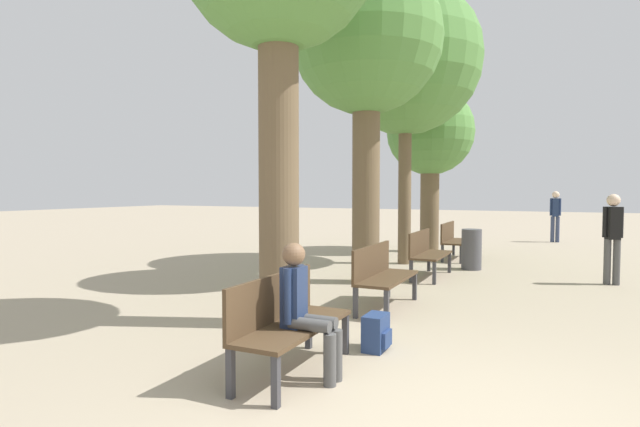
% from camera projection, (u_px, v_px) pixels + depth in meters
% --- Properties ---
extents(ground_plane, '(80.00, 80.00, 0.00)m').
position_uv_depth(ground_plane, '(446.00, 423.00, 3.67)').
color(ground_plane, tan).
extents(bench_row_0, '(0.52, 1.53, 0.91)m').
position_uv_depth(bench_row_0, '(285.00, 317.00, 4.69)').
color(bench_row_0, '#4C3823').
rests_on(bench_row_0, ground_plane).
extents(bench_row_1, '(0.52, 1.53, 0.91)m').
position_uv_depth(bench_row_1, '(381.00, 272.00, 7.26)').
color(bench_row_1, '#4C3823').
rests_on(bench_row_1, ground_plane).
extents(bench_row_2, '(0.52, 1.53, 0.91)m').
position_uv_depth(bench_row_2, '(426.00, 251.00, 9.83)').
color(bench_row_2, '#4C3823').
rests_on(bench_row_2, ground_plane).
extents(bench_row_3, '(0.52, 1.53, 0.91)m').
position_uv_depth(bench_row_3, '(453.00, 238.00, 12.40)').
color(bench_row_3, '#4C3823').
rests_on(bench_row_3, ground_plane).
extents(tree_row_1, '(2.77, 2.77, 5.87)m').
position_uv_depth(tree_row_1, '(367.00, 44.00, 9.08)').
color(tree_row_1, brown).
rests_on(tree_row_1, ground_plane).
extents(tree_row_2, '(3.46, 3.46, 6.46)m').
position_uv_depth(tree_row_2, '(406.00, 60.00, 11.43)').
color(tree_row_2, brown).
rests_on(tree_row_2, ground_plane).
extents(tree_row_3, '(2.41, 2.41, 4.55)m').
position_uv_depth(tree_row_3, '(430.00, 135.00, 13.81)').
color(tree_row_3, brown).
rests_on(tree_row_3, ground_plane).
extents(person_seated, '(0.56, 0.32, 1.24)m').
position_uv_depth(person_seated, '(305.00, 306.00, 4.52)').
color(person_seated, '#4C4C4C').
rests_on(person_seated, ground_plane).
extents(backpack, '(0.25, 0.35, 0.39)m').
position_uv_depth(backpack, '(376.00, 333.00, 5.34)').
color(backpack, navy).
rests_on(backpack, ground_plane).
extents(pedestrian_near, '(0.33, 0.28, 1.65)m').
position_uv_depth(pedestrian_near, '(613.00, 233.00, 9.01)').
color(pedestrian_near, '#4C4C4C').
rests_on(pedestrian_near, ground_plane).
extents(pedestrian_mid, '(0.34, 0.24, 1.68)m').
position_uv_depth(pedestrian_mid, '(555.00, 213.00, 16.42)').
color(pedestrian_mid, '#384260').
rests_on(pedestrian_mid, ground_plane).
extents(trash_bin, '(0.42, 0.42, 0.87)m').
position_uv_depth(trash_bin, '(472.00, 249.00, 10.78)').
color(trash_bin, '#4C4C51').
rests_on(trash_bin, ground_plane).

